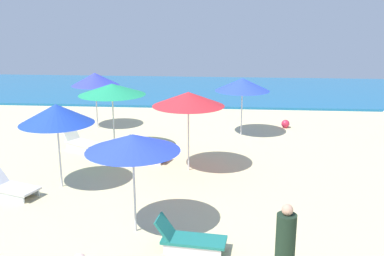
{
  "coord_description": "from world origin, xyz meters",
  "views": [
    {
      "loc": [
        0.58,
        -2.55,
        4.87
      ],
      "look_at": [
        -0.6,
        11.8,
        1.04
      ],
      "focal_mm": 41.44,
      "sensor_mm": 36.0,
      "label": 1
    }
  ],
  "objects": [
    {
      "name": "ocean",
      "position": [
        0.0,
        24.79,
        0.06
      ],
      "size": [
        60.0,
        10.42,
        0.12
      ],
      "primitive_type": "cube",
      "color": "#196398",
      "rests_on": "ground_plane"
    },
    {
      "name": "umbrella_1",
      "position": [
        -1.45,
        6.49,
        2.1
      ],
      "size": [
        2.08,
        2.08,
        2.29
      ],
      "color": "silver",
      "rests_on": "ground_plane"
    },
    {
      "name": "lounge_chair_1_0",
      "position": [
        -0.17,
        5.75,
        0.25
      ],
      "size": [
        1.52,
        0.71,
        0.7
      ],
      "rotation": [
        0.0,
        0.0,
        1.46
      ],
      "color": "silver",
      "rests_on": "ground_plane"
    },
    {
      "name": "umbrella_2",
      "position": [
        -3.39,
        12.21,
        2.25
      ],
      "size": [
        2.31,
        2.31,
        2.45
      ],
      "color": "silver",
      "rests_on": "ground_plane"
    },
    {
      "name": "lounge_chair_2_0",
      "position": [
        -4.68,
        12.38,
        0.26
      ],
      "size": [
        1.49,
        1.23,
        0.67
      ],
      "rotation": [
        0.0,
        0.0,
        1.03
      ],
      "color": "silver",
      "rests_on": "ground_plane"
    },
    {
      "name": "lounge_chair_2_1",
      "position": [
        -2.24,
        11.53,
        0.27
      ],
      "size": [
        1.55,
        0.99,
        0.72
      ],
      "rotation": [
        0.0,
        0.0,
        1.29
      ],
      "color": "silver",
      "rests_on": "ground_plane"
    },
    {
      "name": "umbrella_3",
      "position": [
        1.15,
        14.8,
        2.05
      ],
      "size": [
        2.15,
        2.15,
        2.3
      ],
      "color": "silver",
      "rests_on": "ground_plane"
    },
    {
      "name": "umbrella_5",
      "position": [
        -0.6,
        10.55,
        2.28
      ],
      "size": [
        2.21,
        2.21,
        2.5
      ],
      "color": "silver",
      "rests_on": "ground_plane"
    },
    {
      "name": "lounge_chair_5_0",
      "position": [
        -2.12,
        11.34,
        0.27
      ],
      "size": [
        1.53,
        0.97,
        0.71
      ],
      "rotation": [
        0.0,
        0.0,
        1.28
      ],
      "color": "silver",
      "rests_on": "ground_plane"
    },
    {
      "name": "umbrella_6",
      "position": [
        -4.97,
        15.46,
        2.09
      ],
      "size": [
        1.99,
        1.99,
        2.35
      ],
      "color": "silver",
      "rests_on": "ground_plane"
    },
    {
      "name": "umbrella_7",
      "position": [
        -4.09,
        8.91,
        2.13
      ],
      "size": [
        2.05,
        2.05,
        2.4
      ],
      "color": "silver",
      "rests_on": "ground_plane"
    },
    {
      "name": "lounge_chair_7_0",
      "position": [
        -5.26,
        8.2,
        0.24
      ],
      "size": [
        1.66,
        1.1,
        0.68
      ],
      "rotation": [
        0.0,
        0.0,
        1.24
      ],
      "color": "silver",
      "rests_on": "ground_plane"
    },
    {
      "name": "beachgoer_2",
      "position": [
        1.67,
        4.74,
        0.72
      ],
      "size": [
        0.44,
        0.44,
        1.57
      ],
      "rotation": [
        0.0,
        0.0,
        2.88
      ],
      "color": "black",
      "rests_on": "ground_plane"
    },
    {
      "name": "beach_ball_2",
      "position": [
        3.07,
        16.07,
        0.17
      ],
      "size": [
        0.35,
        0.35,
        0.35
      ],
      "primitive_type": "sphere",
      "color": "#D62943",
      "rests_on": "ground_plane"
    }
  ]
}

